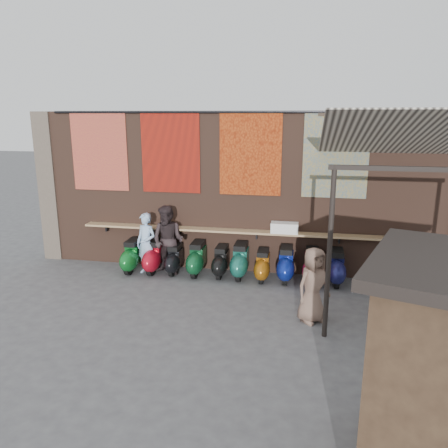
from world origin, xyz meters
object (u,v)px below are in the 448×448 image
scooter_stool_0 (132,256)px  diner_right (168,241)px  scooter_stool_9 (336,267)px  scooter_stool_4 (221,262)px  diner_left (146,244)px  shelf_box (284,228)px  shopper_grey (421,291)px  scooter_stool_1 (154,256)px  scooter_stool_8 (311,267)px  scooter_stool_5 (240,261)px  shopper_tan (313,285)px  scooter_stool_7 (286,264)px  shopper_navy (436,277)px  scooter_stool_2 (175,259)px  scooter_stool_6 (263,266)px  scooter_stool_3 (197,259)px

scooter_stool_0 → diner_right: diner_right is taller
scooter_stool_0 → scooter_stool_9: bearing=0.9°
scooter_stool_4 → diner_left: 1.93m
diner_right → scooter_stool_9: bearing=12.4°
shelf_box → shopper_grey: bearing=-42.3°
shelf_box → scooter_stool_9: size_ratio=0.76×
scooter_stool_1 → diner_left: bearing=-139.7°
scooter_stool_1 → scooter_stool_8: size_ratio=1.00×
scooter_stool_8 → scooter_stool_9: scooter_stool_8 is taller
scooter_stool_5 → shopper_tan: shopper_tan is taller
scooter_stool_5 → scooter_stool_9: (2.30, -0.01, -0.01)m
shelf_box → shopper_tan: bearing=-73.5°
scooter_stool_7 → diner_left: 3.50m
shelf_box → shopper_grey: (2.62, -2.38, -0.45)m
scooter_stool_4 → shelf_box: bearing=9.8°
diner_left → diner_right: diner_right is taller
shopper_navy → shopper_grey: bearing=53.7°
scooter_stool_5 → diner_left: diner_left is taller
scooter_stool_8 → shopper_navy: size_ratio=0.53×
scooter_stool_2 → scooter_stool_6: 2.24m
scooter_stool_3 → scooter_stool_8: size_ratio=0.99×
scooter_stool_0 → diner_left: 0.56m
scooter_stool_4 → shopper_grey: 4.67m
diner_right → shopper_tan: bearing=-18.1°
scooter_stool_8 → scooter_stool_6: bearing=-179.5°
scooter_stool_5 → shelf_box: bearing=13.6°
scooter_stool_7 → scooter_stool_9: size_ratio=1.01×
scooter_stool_0 → scooter_stool_8: bearing=0.1°
scooter_stool_8 → diner_left: bearing=-178.9°
scooter_stool_7 → shopper_navy: bearing=-24.4°
scooter_stool_4 → scooter_stool_7: scooter_stool_7 is taller
scooter_stool_7 → diner_right: size_ratio=0.50×
scooter_stool_2 → scooter_stool_5: (1.68, 0.01, 0.06)m
scooter_stool_0 → shopper_navy: (6.88, -1.30, 0.42)m
scooter_stool_2 → diner_right: bearing=-141.9°
scooter_stool_0 → shopper_grey: (6.43, -2.04, 0.40)m
diner_left → scooter_stool_9: bearing=23.4°
scooter_stool_3 → shopper_grey: shopper_grey is taller
scooter_stool_0 → scooter_stool_4: 2.30m
scooter_stool_4 → scooter_stool_5: 0.49m
scooter_stool_1 → shopper_grey: shopper_grey is taller
diner_left → shopper_navy: shopper_navy is taller
scooter_stool_6 → scooter_stool_8: size_ratio=0.89×
scooter_stool_0 → shopper_grey: 6.76m
scooter_stool_7 → scooter_stool_8: 0.61m
shelf_box → scooter_stool_8: (0.68, -0.33, -0.84)m
scooter_stool_1 → diner_left: size_ratio=0.56×
scooter_stool_4 → scooter_stool_7: 1.60m
scooter_stool_3 → diner_right: (-0.71, -0.10, 0.46)m
shopper_navy → shopper_grey: 0.87m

